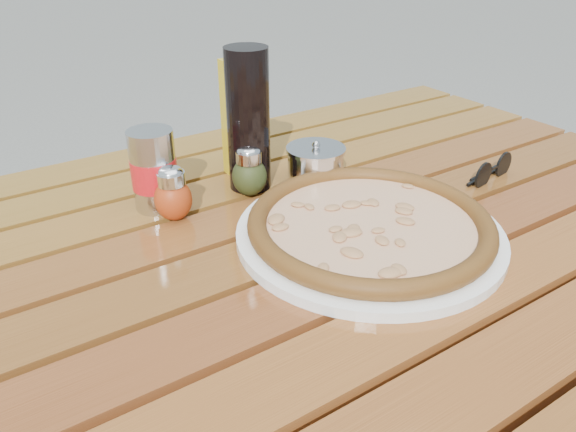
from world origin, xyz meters
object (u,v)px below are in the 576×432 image
plate (369,234)px  parmesan_tin (316,164)px  pepper_shaker (173,194)px  soda_can (154,171)px  oregano_shaker (249,171)px  olive_oil_cruet (243,119)px  table (296,287)px  sunglasses (492,171)px  dark_bottle (248,121)px  pizza (370,224)px

plate → parmesan_tin: parmesan_tin is taller
pepper_shaker → soda_can: size_ratio=0.68×
oregano_shaker → olive_oil_cruet: olive_oil_cruet is taller
table → sunglasses: sunglasses is taller
dark_bottle → parmesan_tin: bearing=-24.3°
oregano_shaker → dark_bottle: size_ratio=0.37×
olive_oil_cruet → parmesan_tin: size_ratio=1.66×
olive_oil_cruet → plate: bearing=-83.1°
dark_bottle → soda_can: (-0.15, 0.02, -0.05)m
soda_can → parmesan_tin: soda_can is taller
parmesan_tin → olive_oil_cruet: bearing=131.8°
table → dark_bottle: dark_bottle is taller
dark_bottle → parmesan_tin: dark_bottle is taller
olive_oil_cruet → pizza: bearing=-83.1°
pizza → soda_can: size_ratio=3.13×
plate → oregano_shaker: bearing=107.6°
table → sunglasses: 0.39m
table → pepper_shaker: size_ratio=17.07×
oregano_shaker → olive_oil_cruet: 0.10m
oregano_shaker → soda_can: size_ratio=0.68×
plate → olive_oil_cruet: size_ratio=1.71×
pepper_shaker → soda_can: (-0.01, 0.05, 0.02)m
pepper_shaker → olive_oil_cruet: (0.16, 0.08, 0.06)m
plate → pizza: pizza is taller
oregano_shaker → soda_can: bearing=163.8°
pizza → oregano_shaker: size_ratio=4.58×
parmesan_tin → table: bearing=-133.7°
dark_bottle → sunglasses: dark_bottle is taller
plate → soda_can: soda_can is taller
table → parmesan_tin: size_ratio=11.05×
parmesan_tin → sunglasses: bearing=-32.4°
dark_bottle → olive_oil_cruet: bearing=69.4°
pizza → oregano_shaker: (-0.07, 0.21, 0.02)m
table → olive_oil_cruet: 0.29m
pepper_shaker → oregano_shaker: bearing=3.4°
table → sunglasses: (0.38, -0.02, 0.09)m
pizza → pepper_shaker: pepper_shaker is taller
pizza → soda_can: (-0.20, 0.25, 0.04)m
plate → soda_can: 0.32m
oregano_shaker → parmesan_tin: size_ratio=0.65×
pepper_shaker → olive_oil_cruet: olive_oil_cruet is taller
pizza → sunglasses: 0.29m
olive_oil_cruet → sunglasses: olive_oil_cruet is taller
oregano_shaker → pizza: bearing=-72.4°
oregano_shaker → sunglasses: size_ratio=0.74×
oregano_shaker → soda_can: 0.14m
plate → oregano_shaker: oregano_shaker is taller
table → pizza: 0.14m
table → oregano_shaker: oregano_shaker is taller
plate → dark_bottle: 0.26m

